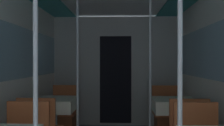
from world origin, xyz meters
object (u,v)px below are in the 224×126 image
Objects in this scene: support_pole_right_0 at (180,88)px; dining_table_right_1 at (174,107)px; chair_right_far_1 at (167,121)px; chair_left_far_1 at (63,120)px; dining_table_left_1 at (54,106)px; support_pole_right_1 at (150,75)px; support_pole_left_0 at (36,87)px; support_pole_left_1 at (77,74)px.

support_pole_right_0 is 1.92m from dining_table_right_1.
dining_table_right_1 is 0.86× the size of chair_right_far_1.
support_pole_right_0 is at bearing 120.39° from chair_left_far_1.
dining_table_left_1 is 0.34× the size of support_pole_right_1.
support_pole_left_0 reaches higher than chair_right_far_1.
chair_left_far_1 reaches higher than dining_table_right_1.
support_pole_right_1 is at bearing 59.51° from support_pole_left_0.
chair_left_far_1 is 0.39× the size of support_pole_right_0.
dining_table_left_1 is 0.34× the size of support_pole_right_0.
dining_table_left_1 is 2.36m from support_pole_right_0.
support_pole_right_1 is (-0.35, -0.61, 0.83)m from chair_right_far_1.
support_pole_left_1 reaches higher than dining_table_left_1.
support_pole_left_0 is at bearing -79.06° from dining_table_left_1.
support_pole_right_0 and support_pole_right_1 have the same top height.
chair_right_far_1 is at bearing 81.75° from support_pole_right_0.
dining_table_right_1 is 0.59m from support_pole_right_1.
chair_right_far_1 is (1.43, 0.61, -0.83)m from support_pole_left_1.
support_pole_right_1 reaches higher than dining_table_right_1.
dining_table_right_1 is 0.34× the size of support_pole_right_1.
support_pole_left_1 is (0.35, 0.00, 0.47)m from dining_table_left_1.
chair_left_far_1 is at bearing 120.39° from support_pole_right_0.
chair_right_far_1 is (1.43, 2.43, -0.83)m from support_pole_left_0.
dining_table_left_1 is 0.86× the size of chair_left_far_1.
chair_left_far_1 is 1.78m from chair_right_far_1.
chair_right_far_1 is (1.78, 0.00, 0.00)m from chair_left_far_1.
support_pole_left_0 is 2.96× the size of dining_table_right_1.
support_pole_right_1 is at bearing 0.00° from support_pole_left_1.
dining_table_left_1 is at bearing 90.00° from chair_left_far_1.
chair_right_far_1 is at bearing -180.00° from chair_left_far_1.
support_pole_right_1 is at bearing 59.89° from chair_right_far_1.
chair_right_far_1 is (0.35, 2.43, -0.83)m from support_pole_right_0.
chair_left_far_1 is 1.91m from dining_table_right_1.
dining_table_left_1 is at bearing 128.02° from support_pole_right_0.
chair_left_far_1 is 1.76m from support_pole_right_1.
support_pole_left_0 is 1.07m from support_pole_right_0.
chair_left_far_1 is at bearing 98.25° from support_pole_left_0.
support_pole_right_0 is at bearing -100.94° from dining_table_right_1.
support_pole_left_1 is 1.07m from support_pole_right_1.
support_pole_right_0 reaches higher than chair_left_far_1.
support_pole_right_1 reaches higher than chair_left_far_1.
support_pole_right_1 reaches higher than dining_table_left_1.
support_pole_left_0 is at bearing -120.49° from support_pole_right_1.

